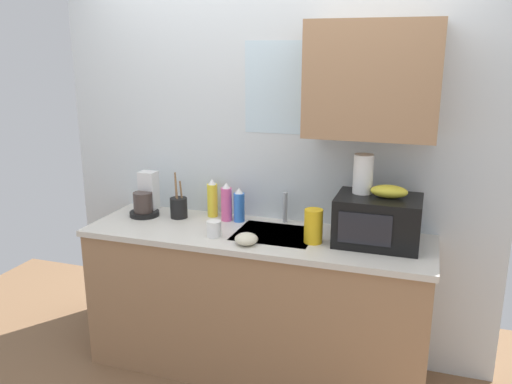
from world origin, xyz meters
TOP-DOWN VIEW (x-y plane):
  - kitchen_wall_assembly at (0.10, 0.32)m, footprint 2.83×0.42m
  - counter_unit at (0.00, 0.00)m, footprint 2.06×0.63m
  - sink_faucet at (0.11, 0.24)m, footprint 0.03×0.03m
  - microwave at (0.69, 0.05)m, footprint 0.46×0.35m
  - banana_bunch at (0.74, 0.05)m, footprint 0.20×0.11m
  - paper_towel_roll at (0.59, 0.10)m, footprint 0.11×0.11m
  - coffee_maker at (-0.79, 0.11)m, footprint 0.19×0.21m
  - dish_soap_bottle_blue at (-0.17, 0.17)m, footprint 0.07×0.07m
  - dish_soap_bottle_pink at (-0.25, 0.16)m, footprint 0.07×0.07m
  - dish_soap_bottle_yellow at (-0.37, 0.21)m, footprint 0.07×0.07m
  - cereal_canister at (0.35, -0.05)m, footprint 0.10×0.10m
  - mug_white at (-0.21, -0.14)m, footprint 0.08×0.08m
  - utensil_crock at (-0.56, 0.12)m, footprint 0.11×0.11m
  - small_bowl at (0.01, -0.20)m, footprint 0.13×0.13m

SIDE VIEW (x-z plane):
  - counter_unit at x=0.00m, z-range 0.01..0.91m
  - small_bowl at x=0.01m, z-range 0.90..0.96m
  - mug_white at x=-0.21m, z-range 0.90..0.99m
  - utensil_crock at x=-0.56m, z-range 0.82..1.12m
  - cereal_canister at x=0.35m, z-range 0.90..1.09m
  - sink_faucet at x=0.11m, z-range 0.90..1.09m
  - dish_soap_bottle_blue at x=-0.17m, z-range 0.89..1.11m
  - coffee_maker at x=-0.79m, z-range 0.86..1.14m
  - dish_soap_bottle_pink at x=-0.25m, z-range 0.89..1.14m
  - dish_soap_bottle_yellow at x=-0.37m, z-range 0.89..1.14m
  - microwave at x=0.69m, z-range 0.90..1.17m
  - banana_bunch at x=0.74m, z-range 1.17..1.24m
  - paper_towel_roll at x=0.59m, z-range 1.17..1.39m
  - kitchen_wall_assembly at x=0.10m, z-range 0.09..2.59m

